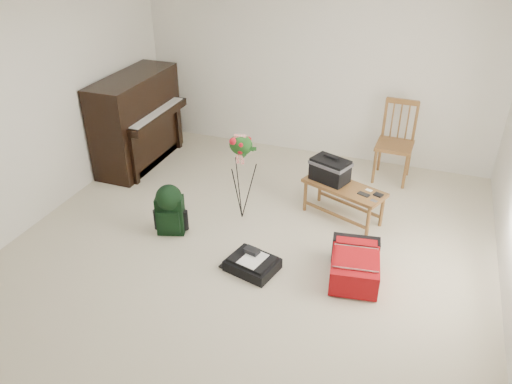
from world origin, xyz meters
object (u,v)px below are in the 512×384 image
at_px(piano, 138,122).
at_px(red_suitcase, 356,262).
at_px(black_duffel, 252,263).
at_px(green_backpack, 170,207).
at_px(bench, 332,177).
at_px(flower_stand, 241,177).
at_px(dining_chair, 395,143).

relative_size(piano, red_suitcase, 2.03).
bearing_deg(black_duffel, green_backpack, 178.25).
relative_size(piano, bench, 1.47).
height_order(red_suitcase, flower_stand, flower_stand).
xyz_separation_m(piano, flower_stand, (1.88, -0.88, -0.07)).
height_order(bench, black_duffel, bench).
relative_size(bench, black_duffel, 1.84).
bearing_deg(piano, black_duffel, -36.78).
distance_m(bench, green_backpack, 1.86).
xyz_separation_m(piano, dining_chair, (3.40, 0.72, -0.09)).
height_order(bench, red_suitcase, bench).
bearing_deg(bench, green_backpack, -127.61).
distance_m(piano, flower_stand, 2.08).
bearing_deg(flower_stand, bench, 7.89).
relative_size(bench, flower_stand, 0.94).
distance_m(red_suitcase, black_duffel, 1.02).
bearing_deg(red_suitcase, bench, 107.35).
distance_m(piano, red_suitcase, 3.67).
distance_m(dining_chair, flower_stand, 2.21).
xyz_separation_m(black_duffel, green_backpack, (-1.09, 0.31, 0.25)).
bearing_deg(bench, piano, -168.32).
height_order(bench, dining_chair, dining_chair).
height_order(black_duffel, green_backpack, green_backpack).
bearing_deg(black_duffel, dining_chair, 80.72).
bearing_deg(red_suitcase, piano, 147.45).
distance_m(black_duffel, flower_stand, 1.08).
bearing_deg(green_backpack, bench, 13.37).
distance_m(dining_chair, green_backpack, 3.05).
bearing_deg(bench, flower_stand, -136.49).
xyz_separation_m(bench, dining_chair, (0.56, 1.21, -0.00)).
relative_size(dining_chair, green_backpack, 1.78).
relative_size(red_suitcase, flower_stand, 0.68).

